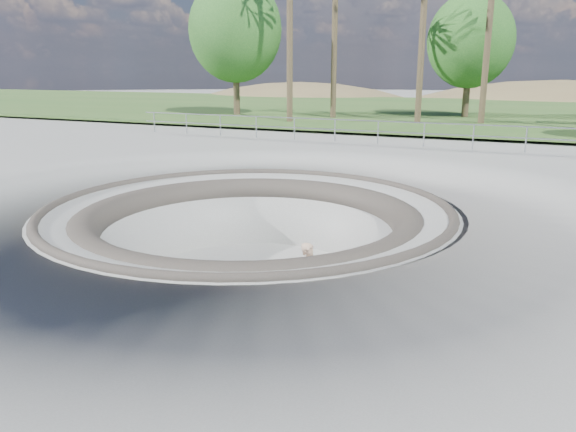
% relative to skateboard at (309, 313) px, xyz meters
% --- Properties ---
extents(ground, '(180.00, 180.00, 0.00)m').
position_rel_skateboard_xyz_m(ground, '(-2.27, 1.50, 1.84)').
color(ground, '#A8A9A3').
rests_on(ground, ground).
extents(skate_bowl, '(14.00, 14.00, 4.10)m').
position_rel_skateboard_xyz_m(skate_bowl, '(-2.27, 1.50, 0.01)').
color(skate_bowl, '#A8A9A3').
rests_on(skate_bowl, ground).
extents(grass_strip, '(180.00, 36.00, 0.12)m').
position_rel_skateboard_xyz_m(grass_strip, '(-2.27, 35.50, 2.06)').
color(grass_strip, '#335923').
rests_on(grass_strip, ground).
extents(distant_hills, '(103.20, 45.00, 28.60)m').
position_rel_skateboard_xyz_m(distant_hills, '(1.51, 58.67, -5.18)').
color(distant_hills, brown).
rests_on(distant_hills, ground).
extents(safety_railing, '(25.00, 0.06, 1.03)m').
position_rel_skateboard_xyz_m(safety_railing, '(-2.27, 13.50, 2.53)').
color(safety_railing, gray).
rests_on(safety_railing, ground).
extents(skateboard, '(0.78, 0.28, 0.08)m').
position_rel_skateboard_xyz_m(skateboard, '(0.00, 0.00, 0.00)').
color(skateboard, '#9D673E').
rests_on(skateboard, ground).
extents(skater, '(0.54, 0.67, 1.58)m').
position_rel_skateboard_xyz_m(skater, '(0.00, -0.00, 0.81)').
color(skater, tan).
rests_on(skater, skateboard).
extents(bushy_tree_left, '(6.43, 5.84, 9.27)m').
position_rel_skateboard_xyz_m(bushy_tree_left, '(-15.35, 24.21, 7.76)').
color(bushy_tree_left, brown).
rests_on(bushy_tree_left, ground).
extents(bushy_tree_mid, '(5.53, 5.03, 7.98)m').
position_rel_skateboard_xyz_m(bushy_tree_mid, '(-0.56, 28.79, 6.95)').
color(bushy_tree_mid, brown).
rests_on(bushy_tree_mid, ground).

